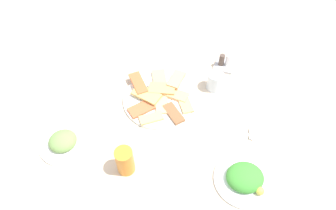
{
  "coord_description": "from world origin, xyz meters",
  "views": [
    {
      "loc": [
        -0.04,
        0.77,
        1.79
      ],
      "look_at": [
        0.03,
        -0.03,
        0.77
      ],
      "focal_mm": 32.46,
      "sensor_mm": 36.0,
      "label": 1
    }
  ],
  "objects_px": {
    "spoon": "(273,143)",
    "pide_platter": "(160,97)",
    "drinking_glass": "(215,81)",
    "condiment_caddy": "(224,63)",
    "paper_napkin": "(272,139)",
    "dining_table": "(173,125)",
    "soda_can": "(125,161)",
    "salad_plate_greens": "(63,142)",
    "fork": "(271,135)",
    "salad_plate_rice": "(245,178)"
  },
  "relations": [
    {
      "from": "pide_platter",
      "to": "condiment_caddy",
      "type": "relative_size",
      "value": 3.03
    },
    {
      "from": "drinking_glass",
      "to": "condiment_caddy",
      "type": "distance_m",
      "value": 0.15
    },
    {
      "from": "spoon",
      "to": "paper_napkin",
      "type": "bearing_deg",
      "value": -77.58
    },
    {
      "from": "dining_table",
      "to": "soda_can",
      "type": "xyz_separation_m",
      "value": [
        0.16,
        0.26,
        0.13
      ]
    },
    {
      "from": "dining_table",
      "to": "salad_plate_greens",
      "type": "height_order",
      "value": "salad_plate_greens"
    },
    {
      "from": "salad_plate_greens",
      "to": "spoon",
      "type": "distance_m",
      "value": 0.83
    },
    {
      "from": "condiment_caddy",
      "to": "fork",
      "type": "bearing_deg",
      "value": 114.52
    },
    {
      "from": "salad_plate_greens",
      "to": "soda_can",
      "type": "distance_m",
      "value": 0.28
    },
    {
      "from": "fork",
      "to": "drinking_glass",
      "type": "bearing_deg",
      "value": -37.33
    },
    {
      "from": "dining_table",
      "to": "paper_napkin",
      "type": "relative_size",
      "value": 7.8
    },
    {
      "from": "drinking_glass",
      "to": "spoon",
      "type": "relative_size",
      "value": 0.46
    },
    {
      "from": "salad_plate_greens",
      "to": "drinking_glass",
      "type": "xyz_separation_m",
      "value": [
        -0.6,
        -0.35,
        0.02
      ]
    },
    {
      "from": "paper_napkin",
      "to": "fork",
      "type": "bearing_deg",
      "value": -90.0
    },
    {
      "from": "pide_platter",
      "to": "drinking_glass",
      "type": "relative_size",
      "value": 3.9
    },
    {
      "from": "spoon",
      "to": "fork",
      "type": "bearing_deg",
      "value": -77.58
    },
    {
      "from": "salad_plate_rice",
      "to": "drinking_glass",
      "type": "bearing_deg",
      "value": -77.0
    },
    {
      "from": "dining_table",
      "to": "fork",
      "type": "height_order",
      "value": "fork"
    },
    {
      "from": "salad_plate_rice",
      "to": "drinking_glass",
      "type": "distance_m",
      "value": 0.46
    },
    {
      "from": "spoon",
      "to": "pide_platter",
      "type": "bearing_deg",
      "value": -9.93
    },
    {
      "from": "salad_plate_rice",
      "to": "soda_can",
      "type": "distance_m",
      "value": 0.44
    },
    {
      "from": "condiment_caddy",
      "to": "salad_plate_rice",
      "type": "bearing_deg",
      "value": 95.03
    },
    {
      "from": "salad_plate_rice",
      "to": "fork",
      "type": "relative_size",
      "value": 1.24
    },
    {
      "from": "paper_napkin",
      "to": "salad_plate_greens",
      "type": "bearing_deg",
      "value": 6.04
    },
    {
      "from": "salad_plate_rice",
      "to": "drinking_glass",
      "type": "relative_size",
      "value": 2.57
    },
    {
      "from": "paper_napkin",
      "to": "salad_plate_rice",
      "type": "bearing_deg",
      "value": 56.01
    },
    {
      "from": "salad_plate_rice",
      "to": "paper_napkin",
      "type": "xyz_separation_m",
      "value": [
        -0.13,
        -0.19,
        -0.02
      ]
    },
    {
      "from": "paper_napkin",
      "to": "spoon",
      "type": "xyz_separation_m",
      "value": [
        0.0,
        0.02,
        0.0
      ]
    },
    {
      "from": "salad_plate_rice",
      "to": "condiment_caddy",
      "type": "relative_size",
      "value": 2.0
    },
    {
      "from": "salad_plate_greens",
      "to": "fork",
      "type": "bearing_deg",
      "value": -172.74
    },
    {
      "from": "drinking_glass",
      "to": "condiment_caddy",
      "type": "xyz_separation_m",
      "value": [
        -0.05,
        -0.14,
        -0.02
      ]
    },
    {
      "from": "condiment_caddy",
      "to": "spoon",
      "type": "bearing_deg",
      "value": 112.67
    },
    {
      "from": "salad_plate_greens",
      "to": "fork",
      "type": "distance_m",
      "value": 0.84
    },
    {
      "from": "paper_napkin",
      "to": "fork",
      "type": "xyz_separation_m",
      "value": [
        0.0,
        -0.02,
        0.0
      ]
    },
    {
      "from": "salad_plate_greens",
      "to": "soda_can",
      "type": "relative_size",
      "value": 1.6
    },
    {
      "from": "fork",
      "to": "condiment_caddy",
      "type": "xyz_separation_m",
      "value": [
        0.18,
        -0.39,
        0.02
      ]
    },
    {
      "from": "pide_platter",
      "to": "soda_can",
      "type": "height_order",
      "value": "soda_can"
    },
    {
      "from": "pide_platter",
      "to": "salad_plate_rice",
      "type": "bearing_deg",
      "value": 133.57
    },
    {
      "from": "soda_can",
      "to": "spoon",
      "type": "height_order",
      "value": "soda_can"
    },
    {
      "from": "salad_plate_greens",
      "to": "paper_napkin",
      "type": "height_order",
      "value": "salad_plate_greens"
    },
    {
      "from": "pide_platter",
      "to": "spoon",
      "type": "bearing_deg",
      "value": 157.65
    },
    {
      "from": "pide_platter",
      "to": "soda_can",
      "type": "xyz_separation_m",
      "value": [
        0.09,
        0.35,
        0.05
      ]
    },
    {
      "from": "pide_platter",
      "to": "soda_can",
      "type": "relative_size",
      "value": 2.75
    },
    {
      "from": "spoon",
      "to": "salad_plate_rice",
      "type": "bearing_deg",
      "value": 65.69
    },
    {
      "from": "soda_can",
      "to": "condiment_caddy",
      "type": "xyz_separation_m",
      "value": [
        -0.39,
        -0.58,
        -0.04
      ]
    },
    {
      "from": "soda_can",
      "to": "condiment_caddy",
      "type": "distance_m",
      "value": 0.7
    },
    {
      "from": "drinking_glass",
      "to": "salad_plate_greens",
      "type": "bearing_deg",
      "value": 30.5
    },
    {
      "from": "salad_plate_rice",
      "to": "drinking_glass",
      "type": "xyz_separation_m",
      "value": [
        0.1,
        -0.45,
        0.02
      ]
    },
    {
      "from": "pide_platter",
      "to": "salad_plate_rice",
      "type": "height_order",
      "value": "salad_plate_rice"
    },
    {
      "from": "salad_plate_greens",
      "to": "paper_napkin",
      "type": "distance_m",
      "value": 0.83
    },
    {
      "from": "salad_plate_rice",
      "to": "condiment_caddy",
      "type": "bearing_deg",
      "value": -84.97
    }
  ]
}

